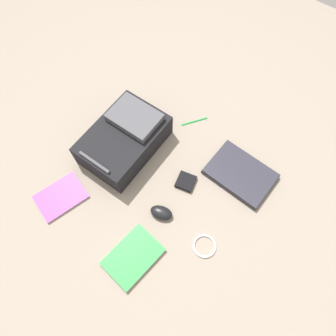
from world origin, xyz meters
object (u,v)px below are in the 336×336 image
Objects in this scene: laptop at (240,174)px; earbud_pouch at (186,182)px; computer_mouse at (161,213)px; book_manual at (133,257)px; book_red at (61,197)px; cable_coil at (204,246)px; backpack at (125,138)px; pen_black at (195,121)px.

laptop is 0.28m from earbud_pouch.
laptop is 0.45m from computer_mouse.
book_red is at bearing -2.33° from book_manual.
laptop reaches higher than book_manual.
computer_mouse is (-0.45, -0.22, 0.01)m from book_red.
cable_coil is 0.33m from earbud_pouch.
laptop is 1.26× the size of book_red.
book_manual reaches higher than cable_coil.
book_red is at bearing 16.64° from cable_coil.
laptop is 1.25× the size of book_manual.
cable_coil is at bearing 161.92° from backpack.
computer_mouse is 0.25m from cable_coil.
backpack is 1.64× the size of book_manual.
earbud_pouch is (0.25, -0.21, 0.01)m from cable_coil.
backpack is at bearing -100.82° from book_red.
cable_coil is at bearing 96.69° from laptop.
book_red is 1.78× the size of pen_black.
book_manual is 1.01× the size of book_red.
backpack is at bearing 1.42° from earbud_pouch.
book_manual is 3.06× the size of earbud_pouch.
earbud_pouch reaches higher than book_red.
book_red is at bearing 69.04° from pen_black.
laptop is 0.41m from cable_coil.
laptop is at bearing 137.67° from computer_mouse.
earbud_pouch is (-0.16, 0.33, 0.01)m from pen_black.
computer_mouse is 0.99× the size of cable_coil.
cable_coil is (-0.62, 0.20, -0.07)m from backpack.
pen_black is (0.18, -0.77, -0.01)m from book_manual.
backpack is 0.43m from book_red.
book_manual is at bearing 131.83° from backpack.
earbud_pouch is (-0.00, -0.20, -0.01)m from computer_mouse.
book_manual is 0.44m from earbud_pouch.
backpack is 4.04× the size of cable_coil.
backpack is 0.66m from cable_coil.
laptop is 3.09× the size of cable_coil.
cable_coil is at bearing -163.36° from book_red.
computer_mouse is (0.01, -0.24, 0.01)m from book_manual.
book_manual is 0.33m from cable_coil.
computer_mouse is at bearing 107.03° from pen_black.
backpack reaches higher than book_manual.
book_red is 0.62m from earbud_pouch.
computer_mouse is 0.72× the size of pen_black.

